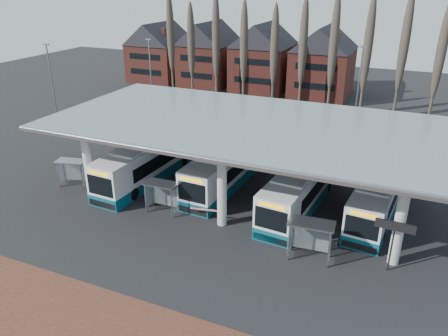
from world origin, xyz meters
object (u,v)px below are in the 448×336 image
at_px(bus_2, 302,187).
at_px(shelter_1, 162,190).
at_px(bus_0, 150,160).
at_px(bus_3, 379,195).
at_px(shelter_2, 311,232).
at_px(bus_1, 228,166).
at_px(shelter_0, 72,167).

height_order(bus_2, shelter_1, bus_2).
bearing_deg(shelter_1, bus_0, 129.29).
bearing_deg(shelter_1, bus_3, 21.13).
relative_size(shelter_1, shelter_2, 0.89).
height_order(bus_0, bus_3, bus_0).
relative_size(bus_1, bus_3, 1.06).
relative_size(bus_3, shelter_2, 3.97).
distance_m(bus_0, bus_2, 13.88).
distance_m(bus_1, shelter_1, 7.23).
distance_m(bus_0, shelter_2, 17.43).
distance_m(bus_0, shelter_0, 6.68).
bearing_deg(shelter_0, bus_1, 11.48).
bearing_deg(bus_3, bus_1, -176.20).
bearing_deg(shelter_2, shelter_1, 167.70).
xyz_separation_m(shelter_0, shelter_1, (9.60, -0.94, 0.09)).
height_order(bus_3, shelter_1, bus_3).
height_order(bus_1, bus_2, bus_1).
height_order(bus_3, shelter_0, bus_3).
xyz_separation_m(bus_1, shelter_1, (-2.68, -6.71, 0.15)).
xyz_separation_m(bus_0, shelter_2, (16.17, -6.52, 0.27)).
bearing_deg(bus_3, shelter_2, -108.05).
bearing_deg(bus_3, bus_2, -163.23).
bearing_deg(bus_0, shelter_0, -140.37).
relative_size(bus_0, bus_1, 1.03).
bearing_deg(shelter_2, bus_0, 153.35).
distance_m(bus_3, shelter_1, 16.64).
bearing_deg(shelter_0, shelter_1, -19.29).
bearing_deg(shelter_2, bus_3, 62.00).
bearing_deg(shelter_0, bus_2, -1.14).
height_order(bus_1, shelter_1, bus_1).
distance_m(bus_1, bus_2, 7.11).
relative_size(bus_3, shelter_1, 4.45).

